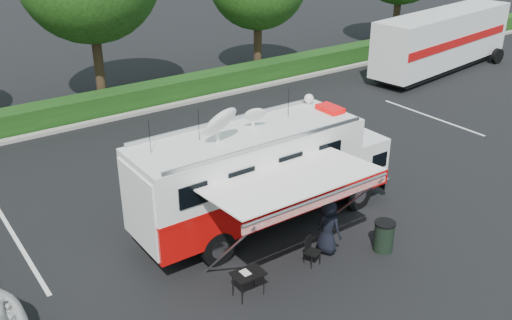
{
  "coord_description": "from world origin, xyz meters",
  "views": [
    {
      "loc": [
        -8.94,
        -12.08,
        9.07
      ],
      "look_at": [
        0.0,
        0.5,
        1.9
      ],
      "focal_mm": 40.0,
      "sensor_mm": 36.0,
      "label": 1
    }
  ],
  "objects": [
    {
      "name": "stall_lines",
      "position": [
        -0.5,
        3.0,
        0.0
      ],
      "size": [
        24.12,
        5.5,
        0.01
      ],
      "color": "silver",
      "rests_on": "ground_plane"
    },
    {
      "name": "folding_table",
      "position": [
        -2.44,
        -2.6,
        0.63
      ],
      "size": [
        0.81,
        0.59,
        0.68
      ],
      "color": "black",
      "rests_on": "ground_plane"
    },
    {
      "name": "trash_bin",
      "position": [
        1.8,
        -3.14,
        0.45
      ],
      "size": [
        0.6,
        0.6,
        0.89
      ],
      "color": "black",
      "rests_on": "ground_plane"
    },
    {
      "name": "awning",
      "position": [
        -0.81,
        -2.35,
        2.54
      ],
      "size": [
        4.49,
        2.34,
        2.72
      ],
      "color": "white",
      "rests_on": "ground_plane"
    },
    {
      "name": "ground_plane",
      "position": [
        0.0,
        0.0,
        0.0
      ],
      "size": [
        120.0,
        120.0,
        0.0
      ],
      "primitive_type": "plane",
      "color": "black",
      "rests_on": "ground"
    },
    {
      "name": "command_truck",
      "position": [
        -0.07,
        -0.0,
        1.69
      ],
      "size": [
        8.23,
        2.26,
        3.95
      ],
      "color": "black",
      "rests_on": "ground_plane"
    },
    {
      "name": "person",
      "position": [
        0.45,
        -2.29,
        0.0
      ],
      "size": [
        0.68,
        0.89,
        1.62
      ],
      "primitive_type": "imported",
      "rotation": [
        0.0,
        0.0,
        1.8
      ],
      "color": "black",
      "rests_on": "ground_plane"
    },
    {
      "name": "folding_chair",
      "position": [
        -0.27,
        -2.41,
        0.47
      ],
      "size": [
        0.51,
        0.54,
        0.81
      ],
      "color": "black",
      "rests_on": "ground_plane"
    },
    {
      "name": "semi_trailer",
      "position": [
        17.91,
        7.67,
        1.75
      ],
      "size": [
        10.95,
        3.76,
        3.31
      ],
      "color": "silver",
      "rests_on": "ground_plane"
    }
  ]
}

